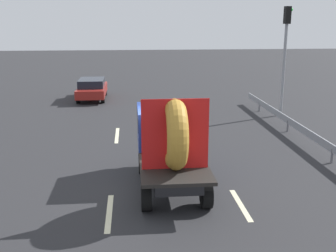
% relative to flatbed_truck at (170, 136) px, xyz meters
% --- Properties ---
extents(ground_plane, '(120.00, 120.00, 0.00)m').
position_rel_flatbed_truck_xyz_m(ground_plane, '(-0.37, -0.04, -1.58)').
color(ground_plane, '#28282B').
extents(flatbed_truck, '(2.02, 4.73, 3.10)m').
position_rel_flatbed_truck_xyz_m(flatbed_truck, '(0.00, 0.00, 0.00)').
color(flatbed_truck, black).
rests_on(flatbed_truck, ground_plane).
extents(distant_sedan, '(1.80, 4.20, 1.37)m').
position_rel_flatbed_truck_xyz_m(distant_sedan, '(-3.77, 14.88, -0.84)').
color(distant_sedan, black).
rests_on(distant_sedan, ground_plane).
extents(traffic_light, '(0.42, 0.36, 5.86)m').
position_rel_flatbed_truck_xyz_m(traffic_light, '(7.10, 9.09, 2.24)').
color(traffic_light, gray).
rests_on(traffic_light, ground_plane).
extents(guardrail, '(0.10, 17.82, 0.71)m').
position_rel_flatbed_truck_xyz_m(guardrail, '(6.21, 3.49, -1.04)').
color(guardrail, gray).
rests_on(guardrail, ground_plane).
extents(lane_dash_left_near, '(0.16, 2.35, 0.01)m').
position_rel_flatbed_truck_xyz_m(lane_dash_left_near, '(-1.89, -2.13, -1.57)').
color(lane_dash_left_near, beige).
rests_on(lane_dash_left_near, ground_plane).
extents(lane_dash_left_far, '(0.16, 2.60, 0.01)m').
position_rel_flatbed_truck_xyz_m(lane_dash_left_far, '(-1.89, 5.80, -1.57)').
color(lane_dash_left_far, beige).
rests_on(lane_dash_left_far, ground_plane).
extents(lane_dash_right_near, '(0.16, 2.13, 0.01)m').
position_rel_flatbed_truck_xyz_m(lane_dash_right_near, '(1.89, -1.98, -1.57)').
color(lane_dash_right_near, beige).
rests_on(lane_dash_right_near, ground_plane).
extents(lane_dash_right_far, '(0.16, 2.29, 0.01)m').
position_rel_flatbed_truck_xyz_m(lane_dash_right_far, '(1.89, 5.75, -1.57)').
color(lane_dash_right_far, beige).
rests_on(lane_dash_right_far, ground_plane).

